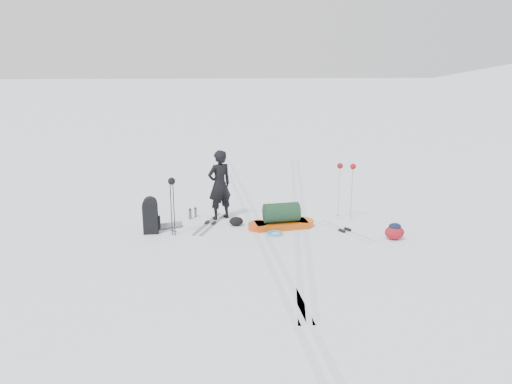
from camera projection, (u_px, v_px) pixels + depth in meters
ground at (258, 228)px, 12.82m from camera, size 200.00×200.00×0.00m
snow_hill_backdrop at (494, 383)px, 116.52m from camera, size 359.50×192.00×162.45m
ski_tracks at (277, 217)px, 13.71m from camera, size 3.38×17.97×0.01m
skier at (220, 185)px, 13.33m from camera, size 0.82×0.73×1.89m
pulk_sled at (281, 218)px, 12.76m from camera, size 1.78×0.74×0.66m
expedition_rucksack at (153, 216)px, 12.38m from camera, size 0.94×0.62×0.93m
ski_poles_black at (172, 188)px, 11.99m from camera, size 0.19×0.18×1.46m
ski_poles_silver at (346, 173)px, 13.15m from camera, size 0.48×0.27×1.55m
touring_skis_grey at (210, 224)px, 13.11m from camera, size 0.93×1.85×0.07m
touring_skis_white at (345, 231)px, 12.53m from camera, size 1.20×1.85×0.07m
rope_coil at (275, 233)px, 12.34m from camera, size 0.54×0.54×0.05m
small_daypack at (395, 231)px, 11.97m from camera, size 0.59×0.57×0.40m
thermos_pair at (193, 213)px, 13.58m from camera, size 0.22×0.25×0.29m
stuff_sack at (236, 221)px, 12.98m from camera, size 0.39×0.31×0.23m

